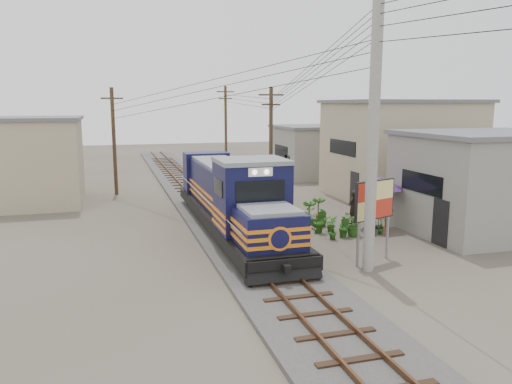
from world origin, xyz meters
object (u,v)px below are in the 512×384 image
object	(u,v)px
vendor	(353,207)
billboard	(375,202)
locomotive	(231,199)
market_umbrella	(380,183)

from	to	relation	value
vendor	billboard	bearing A→B (deg)	31.31
locomotive	billboard	bearing A→B (deg)	-54.47
billboard	market_umbrella	distance (m)	5.49
billboard	market_umbrella	world-z (taller)	billboard
billboard	vendor	distance (m)	6.39
billboard	market_umbrella	xyz separation A→B (m)	(2.93, 4.65, -0.12)
locomotive	market_umbrella	size ratio (longest dim) A/B	5.19
market_umbrella	vendor	distance (m)	1.97
locomotive	market_umbrella	xyz separation A→B (m)	(7.04, -1.12, 0.58)
billboard	vendor	bearing A→B (deg)	49.48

